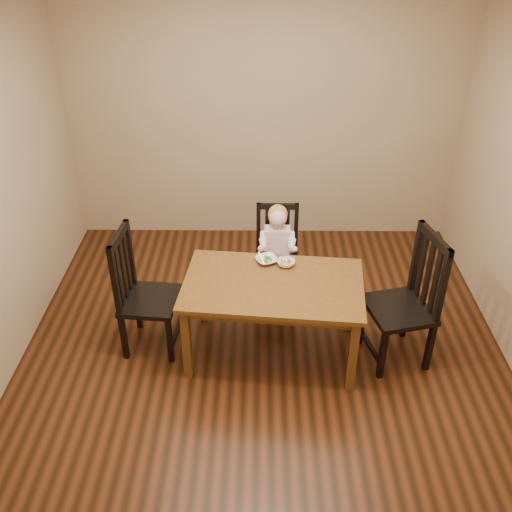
{
  "coord_description": "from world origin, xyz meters",
  "views": [
    {
      "loc": [
        -0.03,
        -3.6,
        3.26
      ],
      "look_at": [
        -0.06,
        0.25,
        0.78
      ],
      "focal_mm": 40.0,
      "sensor_mm": 36.0,
      "label": 1
    }
  ],
  "objects_px": {
    "dining_table": "(273,292)",
    "chair_child": "(277,256)",
    "bowl_peas": "(266,260)",
    "chair_left": "(143,294)",
    "toddler": "(277,246)",
    "chair_right": "(407,302)",
    "bowl_veg": "(286,263)"
  },
  "relations": [
    {
      "from": "dining_table",
      "to": "chair_right",
      "type": "relative_size",
      "value": 1.29
    },
    {
      "from": "bowl_peas",
      "to": "bowl_veg",
      "type": "relative_size",
      "value": 1.13
    },
    {
      "from": "chair_child",
      "to": "chair_right",
      "type": "height_order",
      "value": "chair_right"
    },
    {
      "from": "dining_table",
      "to": "toddler",
      "type": "height_order",
      "value": "toddler"
    },
    {
      "from": "bowl_veg",
      "to": "chair_right",
      "type": "bearing_deg",
      "value": -16.4
    },
    {
      "from": "chair_child",
      "to": "chair_right",
      "type": "xyz_separation_m",
      "value": [
        1.0,
        -0.82,
        0.1
      ]
    },
    {
      "from": "dining_table",
      "to": "bowl_peas",
      "type": "xyz_separation_m",
      "value": [
        -0.05,
        0.29,
        0.1
      ]
    },
    {
      "from": "chair_right",
      "to": "bowl_veg",
      "type": "distance_m",
      "value": 1.0
    },
    {
      "from": "dining_table",
      "to": "bowl_peas",
      "type": "height_order",
      "value": "bowl_peas"
    },
    {
      "from": "chair_right",
      "to": "bowl_peas",
      "type": "distance_m",
      "value": 1.16
    },
    {
      "from": "dining_table",
      "to": "chair_left",
      "type": "relative_size",
      "value": 1.36
    },
    {
      "from": "chair_child",
      "to": "bowl_peas",
      "type": "bearing_deg",
      "value": 79.51
    },
    {
      "from": "dining_table",
      "to": "bowl_veg",
      "type": "distance_m",
      "value": 0.29
    },
    {
      "from": "chair_child",
      "to": "dining_table",
      "type": "bearing_deg",
      "value": 87.32
    },
    {
      "from": "chair_child",
      "to": "toddler",
      "type": "bearing_deg",
      "value": 90.0
    },
    {
      "from": "chair_left",
      "to": "dining_table",
      "type": "bearing_deg",
      "value": 90.37
    },
    {
      "from": "chair_left",
      "to": "chair_right",
      "type": "relative_size",
      "value": 0.95
    },
    {
      "from": "bowl_peas",
      "to": "chair_child",
      "type": "bearing_deg",
      "value": 78.53
    },
    {
      "from": "toddler",
      "to": "chair_child",
      "type": "bearing_deg",
      "value": -90.0
    },
    {
      "from": "chair_child",
      "to": "toddler",
      "type": "relative_size",
      "value": 1.76
    },
    {
      "from": "chair_right",
      "to": "bowl_veg",
      "type": "xyz_separation_m",
      "value": [
        -0.94,
        0.28,
        0.18
      ]
    },
    {
      "from": "chair_right",
      "to": "bowl_peas",
      "type": "relative_size",
      "value": 6.75
    },
    {
      "from": "chair_left",
      "to": "bowl_peas",
      "type": "bearing_deg",
      "value": 106.87
    },
    {
      "from": "dining_table",
      "to": "chair_left",
      "type": "xyz_separation_m",
      "value": [
        -1.05,
        0.1,
        -0.1
      ]
    },
    {
      "from": "dining_table",
      "to": "chair_right",
      "type": "xyz_separation_m",
      "value": [
        1.05,
        -0.03,
        -0.07
      ]
    },
    {
      "from": "chair_left",
      "to": "bowl_veg",
      "type": "height_order",
      "value": "chair_left"
    },
    {
      "from": "chair_child",
      "to": "chair_right",
      "type": "distance_m",
      "value": 1.29
    },
    {
      "from": "dining_table",
      "to": "bowl_veg",
      "type": "bearing_deg",
      "value": 66.67
    },
    {
      "from": "dining_table",
      "to": "toddler",
      "type": "bearing_deg",
      "value": 86.17
    },
    {
      "from": "bowl_peas",
      "to": "bowl_veg",
      "type": "xyz_separation_m",
      "value": [
        0.16,
        -0.05,
        0.0
      ]
    },
    {
      "from": "dining_table",
      "to": "chair_right",
      "type": "distance_m",
      "value": 1.05
    },
    {
      "from": "dining_table",
      "to": "chair_child",
      "type": "distance_m",
      "value": 0.81
    }
  ]
}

